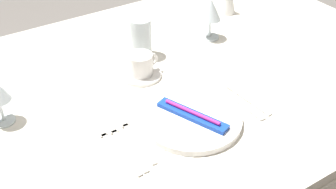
# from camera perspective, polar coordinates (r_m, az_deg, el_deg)

# --- Properties ---
(dining_table) EXTENTS (1.80, 1.11, 0.74)m
(dining_table) POSITION_cam_1_polar(r_m,az_deg,el_deg) (1.38, -1.97, -1.33)
(dining_table) COLOR silver
(dining_table) RESTS_ON ground
(dinner_plate) EXTENTS (0.27, 0.27, 0.02)m
(dinner_plate) POSITION_cam_1_polar(r_m,az_deg,el_deg) (1.18, 3.17, -3.32)
(dinner_plate) COLOR white
(dinner_plate) RESTS_ON dining_table
(toothbrush_package) EXTENTS (0.11, 0.21, 0.02)m
(toothbrush_package) POSITION_cam_1_polar(r_m,az_deg,el_deg) (1.17, 3.19, -2.69)
(toothbrush_package) COLOR blue
(toothbrush_package) RESTS_ON dinner_plate
(fork_outer) EXTENTS (0.03, 0.20, 0.00)m
(fork_outer) POSITION_cam_1_polar(r_m,az_deg,el_deg) (1.13, -4.41, -5.65)
(fork_outer) COLOR beige
(fork_outer) RESTS_ON dining_table
(fork_inner) EXTENTS (0.02, 0.21, 0.00)m
(fork_inner) POSITION_cam_1_polar(r_m,az_deg,el_deg) (1.12, -5.73, -6.54)
(fork_inner) COLOR beige
(fork_inner) RESTS_ON dining_table
(fork_salad) EXTENTS (0.03, 0.21, 0.00)m
(fork_salad) POSITION_cam_1_polar(r_m,az_deg,el_deg) (1.11, -6.88, -6.99)
(fork_salad) COLOR beige
(fork_salad) RESTS_ON dining_table
(dinner_knife) EXTENTS (0.02, 0.22, 0.00)m
(dinner_knife) POSITION_cam_1_polar(r_m,az_deg,el_deg) (1.27, 9.13, -0.73)
(dinner_knife) COLOR beige
(dinner_knife) RESTS_ON dining_table
(spoon_soup) EXTENTS (0.03, 0.21, 0.01)m
(spoon_soup) POSITION_cam_1_polar(r_m,az_deg,el_deg) (1.30, 9.19, 0.16)
(spoon_soup) COLOR beige
(spoon_soup) RESTS_ON dining_table
(saucer_right) EXTENTS (0.13, 0.13, 0.01)m
(saucer_right) POSITION_cam_1_polar(r_m,az_deg,el_deg) (1.36, -3.57, 2.62)
(saucer_right) COLOR white
(saucer_right) RESTS_ON dining_table
(coffee_cup_right) EXTENTS (0.10, 0.08, 0.07)m
(coffee_cup_right) POSITION_cam_1_polar(r_m,az_deg,el_deg) (1.34, -3.57, 4.02)
(coffee_cup_right) COLOR white
(coffee_cup_right) RESTS_ON saucer_right
(wine_glass_centre) EXTENTS (0.07, 0.07, 0.15)m
(wine_glass_centre) POSITION_cam_1_polar(r_m,az_deg,el_deg) (1.54, 5.62, 10.83)
(wine_glass_centre) COLOR silver
(wine_glass_centre) RESTS_ON dining_table
(drink_tumbler) EXTENTS (0.07, 0.07, 0.13)m
(drink_tumbler) POSITION_cam_1_polar(r_m,az_deg,el_deg) (1.45, -3.57, 7.19)
(drink_tumbler) COLOR silver
(drink_tumbler) RESTS_ON dining_table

